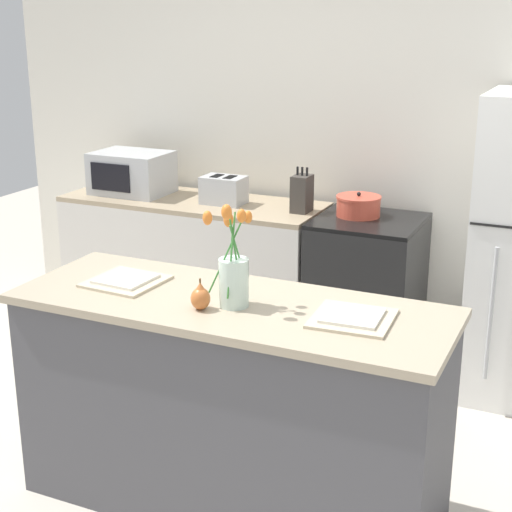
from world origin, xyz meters
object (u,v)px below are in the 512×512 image
object	(u,v)px
cooking_pot	(358,206)
microwave	(132,173)
stove_range	(366,293)
knife_block	(302,193)
pear_figurine	(200,297)
flower_vase	(233,274)
plate_setting_left	(126,280)
plate_setting_right	(353,317)
toaster	(224,190)

from	to	relation	value
cooking_pot	microwave	size ratio (longest dim) A/B	0.55
microwave	stove_range	bearing A→B (deg)	0.02
cooking_pot	knife_block	distance (m)	0.34
pear_figurine	flower_vase	bearing A→B (deg)	40.92
stove_range	cooking_pot	distance (m)	0.52
stove_range	plate_setting_left	xyz separation A→B (m)	(-0.61, -1.58, 0.49)
stove_range	microwave	size ratio (longest dim) A/B	1.89
microwave	knife_block	distance (m)	1.19
flower_vase	microwave	bearing A→B (deg)	133.29
flower_vase	knife_block	world-z (taller)	flower_vase
microwave	pear_figurine	bearing A→B (deg)	-50.09
cooking_pot	microwave	distance (m)	1.53
plate_setting_left	plate_setting_right	distance (m)	1.02
microwave	flower_vase	bearing A→B (deg)	-46.71
toaster	flower_vase	bearing A→B (deg)	-61.95
flower_vase	toaster	size ratio (longest dim) A/B	1.54
stove_range	microwave	distance (m)	1.71
toaster	cooking_pot	size ratio (longest dim) A/B	1.07
plate_setting_right	flower_vase	bearing A→B (deg)	-173.41
flower_vase	plate_setting_right	size ratio (longest dim) A/B	1.36
pear_figurine	microwave	size ratio (longest dim) A/B	0.27
knife_block	cooking_pot	bearing A→B (deg)	7.35
plate_setting_left	microwave	distance (m)	1.87
plate_setting_right	knife_block	bearing A→B (deg)	117.62
cooking_pot	knife_block	world-z (taller)	knife_block
microwave	plate_setting_right	bearing A→B (deg)	-38.10
toaster	microwave	distance (m)	0.68
microwave	plate_setting_left	bearing A→B (deg)	-57.72
cooking_pot	microwave	xyz separation A→B (m)	(-1.53, -0.04, 0.07)
knife_block	flower_vase	bearing A→B (deg)	-77.88
stove_range	flower_vase	xyz separation A→B (m)	(-0.07, -1.64, 0.62)
pear_figurine	microwave	xyz separation A→B (m)	(-1.44, 1.72, 0.05)
plate_setting_right	cooking_pot	world-z (taller)	cooking_pot
stove_range	pear_figurine	bearing A→B (deg)	-95.52
pear_figurine	plate_setting_right	world-z (taller)	pear_figurine
cooking_pot	plate_setting_left	bearing A→B (deg)	-108.06
flower_vase	microwave	distance (m)	2.25
plate_setting_right	cooking_pot	size ratio (longest dim) A/B	1.21
cooking_pot	stove_range	bearing A→B (deg)	-26.44
stove_range	toaster	xyz separation A→B (m)	(-0.93, -0.01, 0.54)
plate_setting_left	pear_figurine	bearing A→B (deg)	-17.79
pear_figurine	cooking_pot	xyz separation A→B (m)	(0.09, 1.76, -0.02)
plate_setting_left	knife_block	distance (m)	1.59
stove_range	plate_setting_right	distance (m)	1.71
plate_setting_left	microwave	xyz separation A→B (m)	(-1.00, 1.58, 0.09)
toaster	microwave	xyz separation A→B (m)	(-0.68, 0.01, 0.05)
stove_range	microwave	world-z (taller)	microwave
stove_range	plate_setting_left	distance (m)	1.77
plate_setting_left	cooking_pot	world-z (taller)	cooking_pot
flower_vase	plate_setting_left	bearing A→B (deg)	174.22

